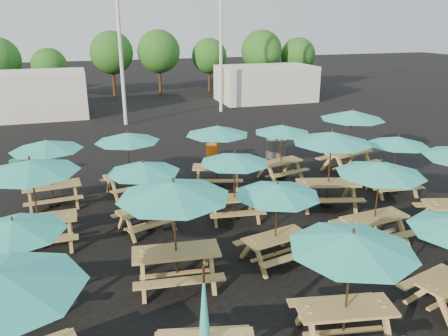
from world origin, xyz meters
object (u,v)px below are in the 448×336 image
object	(u,v)px
picnic_unit_3	(47,148)
waste_bin_2	(272,149)
picnic_unit_19	(352,118)
picnic_unit_10	(234,161)
picnic_unit_4	(205,334)
picnic_unit_15	(282,131)
picnic_unit_0	(0,289)
picnic_unit_18	(398,144)
picnic_unit_1	(14,231)
waste_bin_3	(280,148)
picnic_unit_5	(174,195)
waste_bin_0	(18,171)
picnic_unit_8	(352,247)
picnic_unit_14	(332,141)
picnic_unit_11	(217,133)
picnic_unit_2	(31,171)
waste_bin_1	(212,154)
picnic_unit_9	(277,193)
picnic_unit_13	(380,172)
picnic_unit_7	(127,140)

from	to	relation	value
picnic_unit_3	waste_bin_2	bearing A→B (deg)	11.98
picnic_unit_19	picnic_unit_10	bearing A→B (deg)	-169.51
picnic_unit_4	picnic_unit_15	size ratio (longest dim) A/B	0.84
picnic_unit_0	picnic_unit_18	distance (m)	12.76
picnic_unit_1	waste_bin_3	world-z (taller)	picnic_unit_1
picnic_unit_5	picnic_unit_18	bearing A→B (deg)	27.08
picnic_unit_19	waste_bin_0	size ratio (longest dim) A/B	3.64
picnic_unit_0	picnic_unit_8	bearing A→B (deg)	-17.19
picnic_unit_10	picnic_unit_14	bearing A→B (deg)	7.20
picnic_unit_4	picnic_unit_8	distance (m)	2.94
picnic_unit_3	waste_bin_2	world-z (taller)	picnic_unit_3
waste_bin_0	picnic_unit_3	bearing A→B (deg)	-65.12
picnic_unit_11	waste_bin_2	distance (m)	4.51
picnic_unit_2	picnic_unit_8	bearing A→B (deg)	-45.90
picnic_unit_14	waste_bin_1	xyz separation A→B (m)	(-2.27, 5.53, -1.79)
picnic_unit_10	waste_bin_3	world-z (taller)	picnic_unit_10
picnic_unit_9	waste_bin_2	distance (m)	8.97
picnic_unit_9	waste_bin_0	world-z (taller)	picnic_unit_9
picnic_unit_13	picnic_unit_18	distance (m)	4.02
picnic_unit_14	waste_bin_2	bearing A→B (deg)	101.33
picnic_unit_8	picnic_unit_19	world-z (taller)	picnic_unit_19
picnic_unit_8	picnic_unit_1	bearing A→B (deg)	163.96
picnic_unit_13	picnic_unit_1	bearing A→B (deg)	176.01
picnic_unit_2	picnic_unit_7	size ratio (longest dim) A/B	0.94
picnic_unit_0	picnic_unit_1	distance (m)	2.71
picnic_unit_9	picnic_unit_18	bearing A→B (deg)	15.13
picnic_unit_7	picnic_unit_13	distance (m)	8.17
picnic_unit_2	picnic_unit_11	size ratio (longest dim) A/B	0.87
picnic_unit_0	picnic_unit_15	xyz separation A→B (m)	(8.35, 8.34, -0.30)
picnic_unit_2	picnic_unit_15	xyz separation A→B (m)	(8.39, 2.91, -0.30)
picnic_unit_2	picnic_unit_4	world-z (taller)	picnic_unit_2
picnic_unit_0	picnic_unit_8	world-z (taller)	picnic_unit_0
picnic_unit_3	picnic_unit_13	xyz separation A→B (m)	(8.41, -5.33, 0.07)
waste_bin_0	picnic_unit_0	bearing A→B (deg)	-83.82
picnic_unit_3	picnic_unit_11	xyz separation A→B (m)	(5.65, 0.10, 0.03)
picnic_unit_7	waste_bin_1	bearing A→B (deg)	20.09
picnic_unit_13	picnic_unit_19	xyz separation A→B (m)	(2.73, 5.39, 0.16)
waste_bin_1	picnic_unit_10	bearing A→B (deg)	-99.69
picnic_unit_7	picnic_unit_13	xyz separation A→B (m)	(5.87, -5.68, 0.10)
picnic_unit_3	picnic_unit_10	size ratio (longest dim) A/B	1.02
picnic_unit_9	picnic_unit_1	bearing A→B (deg)	169.70
picnic_unit_1	picnic_unit_4	bearing A→B (deg)	-31.66
picnic_unit_10	picnic_unit_11	world-z (taller)	picnic_unit_11
picnic_unit_7	picnic_unit_10	xyz separation A→B (m)	(2.77, -3.07, -0.09)
picnic_unit_13	waste_bin_2	distance (m)	8.23
waste_bin_3	picnic_unit_4	bearing A→B (deg)	-120.53
picnic_unit_11	picnic_unit_9	bearing A→B (deg)	-74.43
picnic_unit_1	picnic_unit_4	xyz separation A→B (m)	(3.09, -3.00, -0.92)
picnic_unit_9	picnic_unit_4	bearing A→B (deg)	-142.36
picnic_unit_1	waste_bin_1	world-z (taller)	picnic_unit_1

